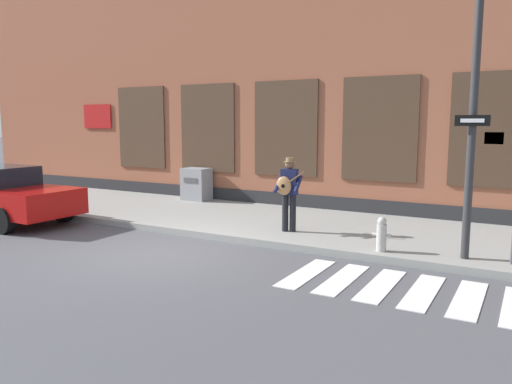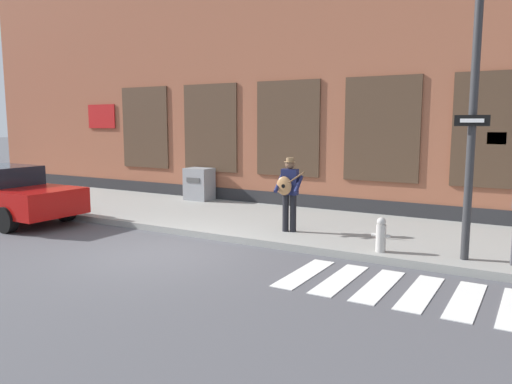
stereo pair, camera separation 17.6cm
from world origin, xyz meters
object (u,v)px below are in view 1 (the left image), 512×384
(busker, at_px, (288,190))
(fire_hydrant, at_px, (382,234))
(red_car, at_px, (2,194))
(utility_box, at_px, (197,184))
(traffic_light, at_px, (474,52))

(busker, bearing_deg, fire_hydrant, -16.76)
(red_car, height_order, utility_box, red_car)
(red_car, bearing_deg, fire_hydrant, 7.94)
(traffic_light, xyz_separation_m, fire_hydrant, (-1.62, 0.88, -3.33))
(traffic_light, relative_size, fire_hydrant, 7.60)
(busker, xyz_separation_m, fire_hydrant, (2.42, -0.73, -0.65))
(busker, distance_m, utility_box, 5.62)
(traffic_light, relative_size, utility_box, 5.01)
(busker, relative_size, utility_box, 1.65)
(busker, distance_m, fire_hydrant, 2.61)
(utility_box, relative_size, fire_hydrant, 1.52)
(fire_hydrant, bearing_deg, red_car, -172.06)
(busker, bearing_deg, traffic_light, -21.72)
(red_car, relative_size, traffic_light, 0.87)
(busker, relative_size, traffic_light, 0.33)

